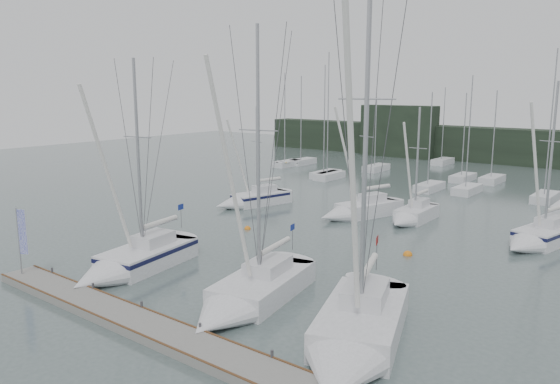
# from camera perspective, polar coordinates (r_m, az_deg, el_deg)

# --- Properties ---
(ground) EXTENTS (160.00, 160.00, 0.00)m
(ground) POSITION_cam_1_polar(r_m,az_deg,el_deg) (28.68, -5.18, -11.12)
(ground) COLOR #4E5E5D
(ground) RESTS_ON ground
(dock) EXTENTS (24.00, 2.00, 0.40)m
(dock) POSITION_cam_1_polar(r_m,az_deg,el_deg) (25.50, -13.12, -13.78)
(dock) COLOR slate
(dock) RESTS_ON ground
(far_treeline) EXTENTS (90.00, 4.00, 5.00)m
(far_treeline) POSITION_cam_1_polar(r_m,az_deg,el_deg) (83.74, 25.28, 4.18)
(far_treeline) COLOR black
(far_treeline) RESTS_ON ground
(far_building_left) EXTENTS (12.00, 3.00, 8.00)m
(far_building_left) POSITION_cam_1_polar(r_m,az_deg,el_deg) (88.33, 12.28, 6.23)
(far_building_left) COLOR black
(far_building_left) RESTS_ON ground
(mast_forest) EXTENTS (58.62, 27.56, 14.87)m
(mast_forest) POSITION_cam_1_polar(r_m,az_deg,el_deg) (64.47, 26.49, 0.57)
(mast_forest) COLOR silver
(mast_forest) RESTS_ON ground
(sailboat_near_left) EXTENTS (4.40, 9.41, 13.38)m
(sailboat_near_left) POSITION_cam_1_polar(r_m,az_deg,el_deg) (33.28, -15.57, -7.25)
(sailboat_near_left) COLOR silver
(sailboat_near_left) RESTS_ON ground
(sailboat_near_center) EXTENTS (4.84, 9.94, 14.78)m
(sailboat_near_center) POSITION_cam_1_polar(r_m,az_deg,el_deg) (27.23, -3.85, -11.11)
(sailboat_near_center) COLOR silver
(sailboat_near_center) RESTS_ON ground
(sailboat_near_right) EXTENTS (6.40, 10.42, 17.38)m
(sailboat_near_right) POSITION_cam_1_polar(r_m,az_deg,el_deg) (23.00, 7.63, -15.22)
(sailboat_near_right) COLOR silver
(sailboat_near_right) RESTS_ON ground
(sailboat_mid_a) EXTENTS (4.07, 7.80, 9.78)m
(sailboat_mid_a) POSITION_cam_1_polar(r_m,az_deg,el_deg) (50.16, -3.26, -0.86)
(sailboat_mid_a) COLOR silver
(sailboat_mid_a) RESTS_ON ground
(sailboat_mid_b) EXTENTS (4.73, 8.15, 11.24)m
(sailboat_mid_b) POSITION_cam_1_polar(r_m,az_deg,el_deg) (46.04, 7.81, -2.01)
(sailboat_mid_b) COLOR silver
(sailboat_mid_b) RESTS_ON ground
(sailboat_mid_c) EXTENTS (2.25, 6.36, 9.90)m
(sailboat_mid_c) POSITION_cam_1_polar(r_m,az_deg,el_deg) (45.15, 13.48, -2.51)
(sailboat_mid_c) COLOR silver
(sailboat_mid_c) RESTS_ON ground
(sailboat_mid_d) EXTENTS (4.09, 8.06, 11.97)m
(sailboat_mid_d) POSITION_cam_1_polar(r_m,az_deg,el_deg) (41.33, 25.28, -4.41)
(sailboat_mid_d) COLOR silver
(sailboat_mid_d) RESTS_ON ground
(buoy_b) EXTENTS (0.60, 0.60, 0.60)m
(buoy_b) POSITION_cam_1_polar(r_m,az_deg,el_deg) (36.64, 13.19, -6.44)
(buoy_b) COLOR orange
(buoy_b) RESTS_ON ground
(buoy_c) EXTENTS (0.50, 0.50, 0.50)m
(buoy_c) POSITION_cam_1_polar(r_m,az_deg,el_deg) (42.16, -3.42, -3.89)
(buoy_c) COLOR orange
(buoy_c) RESTS_ON ground
(dock_banner) EXTENTS (0.54, 0.26, 3.82)m
(dock_banner) POSITION_cam_1_polar(r_m,az_deg,el_deg) (33.54, -25.43, -4.11)
(dock_banner) COLOR #9FA1A7
(dock_banner) RESTS_ON dock
(seagull) EXTENTS (1.10, 0.55, 0.22)m
(seagull) POSITION_cam_1_polar(r_m,az_deg,el_deg) (28.33, 0.77, 3.15)
(seagull) COLOR silver
(seagull) RESTS_ON ground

